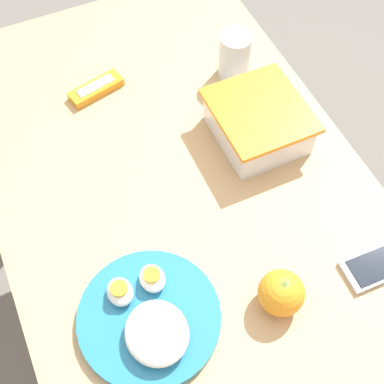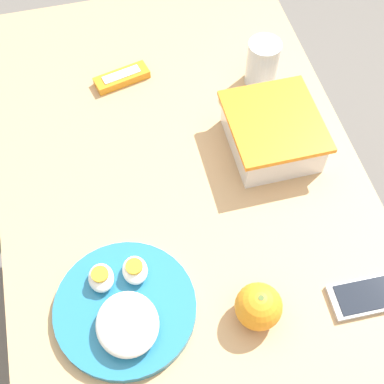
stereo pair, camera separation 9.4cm
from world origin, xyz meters
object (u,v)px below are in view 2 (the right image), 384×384
food_container (272,134)px  orange_fruit (259,306)px  candy_bar (122,78)px  rice_plate (125,310)px  drinking_glass (263,63)px  cell_phone (371,295)px

food_container → orange_fruit: size_ratio=2.45×
candy_bar → rice_plate: bearing=-9.3°
rice_plate → candy_bar: (-0.52, 0.08, -0.01)m
food_container → rice_plate: (0.27, -0.34, -0.02)m
rice_plate → drinking_glass: 0.58m
food_container → drinking_glass: 0.18m
food_container → drinking_glass: size_ratio=1.82×
rice_plate → cell_phone: (0.07, 0.40, -0.01)m
food_container → orange_fruit: (0.33, -0.13, 0.00)m
rice_plate → candy_bar: size_ratio=1.89×
rice_plate → cell_phone: size_ratio=1.64×
cell_phone → drinking_glass: size_ratio=1.38×
orange_fruit → candy_bar: orange_fruit is taller
drinking_glass → rice_plate: bearing=-40.1°
orange_fruit → cell_phone: 0.20m
drinking_glass → cell_phone: bearing=3.2°
food_container → cell_phone: bearing=10.5°
candy_bar → cell_phone: bearing=28.5°
orange_fruit → rice_plate: bearing=-104.5°
orange_fruit → cell_phone: bearing=85.2°
orange_fruit → rice_plate: 0.22m
food_container → drinking_glass: (-0.17, 0.03, 0.02)m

